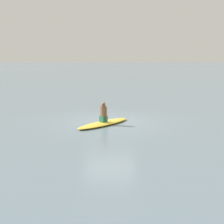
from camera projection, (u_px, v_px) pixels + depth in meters
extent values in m
plane|color=slate|center=(110.00, 122.00, 14.66)|extent=(400.00, 400.00, 0.00)
ellipsoid|color=gold|center=(104.00, 123.00, 14.02)|extent=(2.70, 2.91, 0.14)
cube|color=#26664C|center=(103.00, 119.00, 13.99)|extent=(0.39, 0.40, 0.29)
cylinder|color=brown|center=(103.00, 111.00, 13.92)|extent=(0.38, 0.38, 0.48)
sphere|color=brown|center=(103.00, 104.00, 13.86)|extent=(0.19, 0.19, 0.19)
cylinder|color=brown|center=(106.00, 113.00, 13.83)|extent=(0.11, 0.11, 0.53)
cylinder|color=brown|center=(101.00, 112.00, 14.04)|extent=(0.11, 0.11, 0.53)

